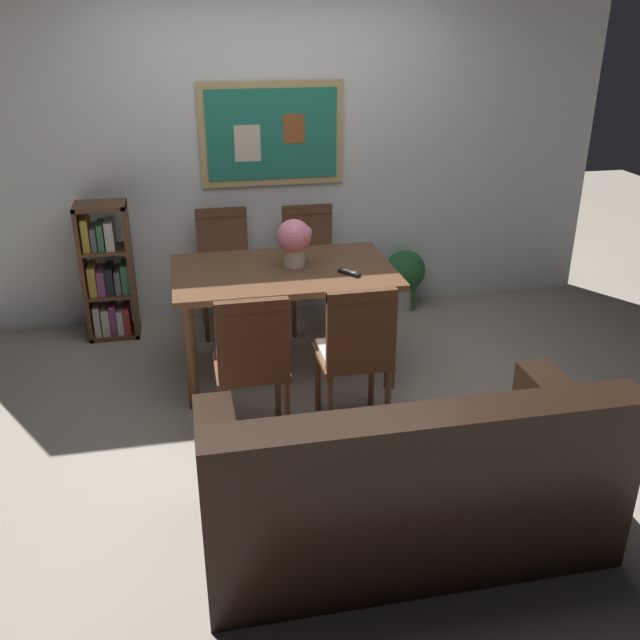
{
  "coord_description": "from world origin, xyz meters",
  "views": [
    {
      "loc": [
        -0.73,
        -3.59,
        2.25
      ],
      "look_at": [
        -0.01,
        -0.07,
        0.65
      ],
      "focal_mm": 39.12,
      "sensor_mm": 36.0,
      "label": 1
    }
  ],
  "objects_px": {
    "dining_chair_near_right": "(356,347)",
    "flower_vase": "(294,240)",
    "dining_chair_far_right": "(310,257)",
    "tv_remote": "(349,273)",
    "dining_chair_far_left": "(224,260)",
    "bookshelf": "(108,276)",
    "dining_table": "(284,284)",
    "leather_couch": "(405,485)",
    "potted_ivy": "(405,276)",
    "dining_chair_near_left": "(252,357)"
  },
  "relations": [
    {
      "from": "leather_couch",
      "to": "tv_remote",
      "type": "xyz_separation_m",
      "value": [
        0.12,
        1.58,
        0.43
      ]
    },
    {
      "from": "dining_chair_far_right",
      "to": "tv_remote",
      "type": "relative_size",
      "value": 5.98
    },
    {
      "from": "dining_chair_far_right",
      "to": "potted_ivy",
      "type": "relative_size",
      "value": 1.61
    },
    {
      "from": "dining_table",
      "to": "dining_chair_near_left",
      "type": "relative_size",
      "value": 1.55
    },
    {
      "from": "flower_vase",
      "to": "dining_chair_near_left",
      "type": "bearing_deg",
      "value": -114.16
    },
    {
      "from": "leather_couch",
      "to": "bookshelf",
      "type": "relative_size",
      "value": 1.78
    },
    {
      "from": "bookshelf",
      "to": "tv_remote",
      "type": "distance_m",
      "value": 1.89
    },
    {
      "from": "dining_chair_near_left",
      "to": "leather_couch",
      "type": "height_order",
      "value": "dining_chair_near_left"
    },
    {
      "from": "dining_chair_far_left",
      "to": "leather_couch",
      "type": "height_order",
      "value": "dining_chair_far_left"
    },
    {
      "from": "dining_table",
      "to": "tv_remote",
      "type": "height_order",
      "value": "tv_remote"
    },
    {
      "from": "bookshelf",
      "to": "dining_chair_near_left",
      "type": "bearing_deg",
      "value": -62.15
    },
    {
      "from": "dining_chair_far_left",
      "to": "potted_ivy",
      "type": "bearing_deg",
      "value": 3.8
    },
    {
      "from": "dining_chair_near_right",
      "to": "dining_chair_near_left",
      "type": "bearing_deg",
      "value": -178.52
    },
    {
      "from": "bookshelf",
      "to": "potted_ivy",
      "type": "height_order",
      "value": "bookshelf"
    },
    {
      "from": "dining_table",
      "to": "dining_chair_far_right",
      "type": "height_order",
      "value": "dining_chair_far_right"
    },
    {
      "from": "dining_table",
      "to": "tv_remote",
      "type": "distance_m",
      "value": 0.44
    },
    {
      "from": "bookshelf",
      "to": "tv_remote",
      "type": "height_order",
      "value": "bookshelf"
    },
    {
      "from": "dining_chair_far_left",
      "to": "dining_chair_near_right",
      "type": "bearing_deg",
      "value": -69.48
    },
    {
      "from": "dining_table",
      "to": "dining_chair_far_right",
      "type": "distance_m",
      "value": 0.85
    },
    {
      "from": "dining_chair_far_right",
      "to": "leather_couch",
      "type": "height_order",
      "value": "dining_chair_far_right"
    },
    {
      "from": "dining_chair_near_left",
      "to": "leather_couch",
      "type": "distance_m",
      "value": 1.13
    },
    {
      "from": "potted_ivy",
      "to": "dining_chair_far_right",
      "type": "bearing_deg",
      "value": -170.18
    },
    {
      "from": "dining_table",
      "to": "dining_chair_far_right",
      "type": "relative_size",
      "value": 1.55
    },
    {
      "from": "dining_chair_near_right",
      "to": "flower_vase",
      "type": "relative_size",
      "value": 2.96
    },
    {
      "from": "dining_chair_far_right",
      "to": "leather_couch",
      "type": "distance_m",
      "value": 2.54
    },
    {
      "from": "potted_ivy",
      "to": "bookshelf",
      "type": "bearing_deg",
      "value": -178.2
    },
    {
      "from": "dining_chair_near_right",
      "to": "tv_remote",
      "type": "bearing_deg",
      "value": 79.98
    },
    {
      "from": "dining_chair_near_left",
      "to": "dining_chair_far_left",
      "type": "height_order",
      "value": "same"
    },
    {
      "from": "dining_chair_far_right",
      "to": "dining_chair_far_left",
      "type": "bearing_deg",
      "value": 176.07
    },
    {
      "from": "flower_vase",
      "to": "tv_remote",
      "type": "xyz_separation_m",
      "value": [
        0.31,
        -0.23,
        -0.16
      ]
    },
    {
      "from": "leather_couch",
      "to": "potted_ivy",
      "type": "relative_size",
      "value": 3.18
    },
    {
      "from": "leather_couch",
      "to": "bookshelf",
      "type": "distance_m",
      "value": 2.98
    },
    {
      "from": "dining_chair_near_right",
      "to": "tv_remote",
      "type": "distance_m",
      "value": 0.66
    },
    {
      "from": "dining_chair_near_right",
      "to": "flower_vase",
      "type": "bearing_deg",
      "value": 103.24
    },
    {
      "from": "dining_chair_far_right",
      "to": "dining_chair_near_right",
      "type": "bearing_deg",
      "value": -91.44
    },
    {
      "from": "dining_chair_far_left",
      "to": "dining_chair_near_left",
      "type": "bearing_deg",
      "value": -89.26
    },
    {
      "from": "dining_chair_near_right",
      "to": "bookshelf",
      "type": "relative_size",
      "value": 0.9
    },
    {
      "from": "dining_table",
      "to": "tv_remote",
      "type": "bearing_deg",
      "value": -24.8
    },
    {
      "from": "flower_vase",
      "to": "dining_chair_far_right",
      "type": "bearing_deg",
      "value": 71.9
    },
    {
      "from": "dining_chair_far_right",
      "to": "potted_ivy",
      "type": "bearing_deg",
      "value": 9.82
    },
    {
      "from": "tv_remote",
      "to": "dining_chair_near_right",
      "type": "bearing_deg",
      "value": -100.02
    },
    {
      "from": "dining_chair_near_right",
      "to": "leather_couch",
      "type": "bearing_deg",
      "value": -90.86
    },
    {
      "from": "leather_couch",
      "to": "flower_vase",
      "type": "distance_m",
      "value": 1.91
    },
    {
      "from": "dining_chair_far_left",
      "to": "dining_chair_far_right",
      "type": "relative_size",
      "value": 1.0
    },
    {
      "from": "dining_chair_near_right",
      "to": "leather_couch",
      "type": "height_order",
      "value": "dining_chair_near_right"
    },
    {
      "from": "dining_chair_near_left",
      "to": "potted_ivy",
      "type": "xyz_separation_m",
      "value": [
        1.44,
        1.73,
        -0.26
      ]
    },
    {
      "from": "dining_chair_far_left",
      "to": "bookshelf",
      "type": "bearing_deg",
      "value": 178.37
    },
    {
      "from": "dining_chair_near_left",
      "to": "dining_table",
      "type": "bearing_deg",
      "value": 69.48
    },
    {
      "from": "dining_chair_near_right",
      "to": "dining_chair_far_right",
      "type": "xyz_separation_m",
      "value": [
        0.04,
        1.57,
        0.0
      ]
    },
    {
      "from": "dining_table",
      "to": "dining_chair_far_left",
      "type": "xyz_separation_m",
      "value": [
        -0.32,
        0.82,
        -0.1
      ]
    }
  ]
}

